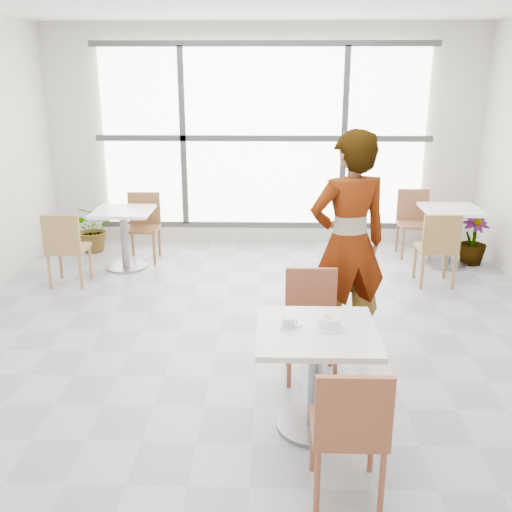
{
  "coord_description": "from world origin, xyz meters",
  "views": [
    {
      "loc": [
        0.12,
        -4.66,
        2.4
      ],
      "look_at": [
        0.0,
        -0.3,
        1.0
      ],
      "focal_mm": 40.97,
      "sensor_mm": 36.0,
      "label": 1
    }
  ],
  "objects_px": {
    "bg_chair_left_near": "(66,245)",
    "plant_right": "(473,240)",
    "main_table": "(316,360)",
    "bg_chair_right_far": "(414,218)",
    "chair_near": "(350,426)",
    "bg_chair_right_near": "(438,245)",
    "bg_table_right": "(450,228)",
    "coffee_cup": "(289,323)",
    "bg_chair_left_far": "(143,222)",
    "chair_far": "(311,316)",
    "oatmeal_bowl": "(329,322)",
    "person": "(348,244)",
    "plant_left": "(94,228)",
    "bg_table_left": "(124,231)"
  },
  "relations": [
    {
      "from": "bg_table_right",
      "to": "bg_chair_right_near",
      "type": "height_order",
      "value": "bg_chair_right_near"
    },
    {
      "from": "oatmeal_bowl",
      "to": "bg_chair_left_near",
      "type": "height_order",
      "value": "bg_chair_left_near"
    },
    {
      "from": "bg_table_right",
      "to": "bg_chair_left_near",
      "type": "bearing_deg",
      "value": -169.12
    },
    {
      "from": "main_table",
      "to": "coffee_cup",
      "type": "distance_m",
      "value": 0.32
    },
    {
      "from": "bg_chair_left_near",
      "to": "bg_chair_left_far",
      "type": "distance_m",
      "value": 1.25
    },
    {
      "from": "main_table",
      "to": "oatmeal_bowl",
      "type": "height_order",
      "value": "oatmeal_bowl"
    },
    {
      "from": "bg_table_right",
      "to": "plant_left",
      "type": "xyz_separation_m",
      "value": [
        -4.67,
        0.48,
        -0.16
      ]
    },
    {
      "from": "bg_table_left",
      "to": "bg_table_right",
      "type": "height_order",
      "value": "same"
    },
    {
      "from": "main_table",
      "to": "bg_table_left",
      "type": "distance_m",
      "value": 4.02
    },
    {
      "from": "bg_chair_left_far",
      "to": "bg_chair_left_near",
      "type": "bearing_deg",
      "value": -121.97
    },
    {
      "from": "bg_table_right",
      "to": "coffee_cup",
      "type": "bearing_deg",
      "value": -120.71
    },
    {
      "from": "oatmeal_bowl",
      "to": "person",
      "type": "height_order",
      "value": "person"
    },
    {
      "from": "bg_table_right",
      "to": "bg_chair_right_far",
      "type": "distance_m",
      "value": 0.59
    },
    {
      "from": "coffee_cup",
      "to": "bg_chair_left_far",
      "type": "distance_m",
      "value": 4.18
    },
    {
      "from": "person",
      "to": "plant_right",
      "type": "bearing_deg",
      "value": -145.72
    },
    {
      "from": "chair_far",
      "to": "chair_near",
      "type": "bearing_deg",
      "value": -85.55
    },
    {
      "from": "bg_table_right",
      "to": "bg_chair_left_near",
      "type": "height_order",
      "value": "bg_chair_left_near"
    },
    {
      "from": "coffee_cup",
      "to": "bg_chair_left_near",
      "type": "height_order",
      "value": "bg_chair_left_near"
    },
    {
      "from": "bg_table_left",
      "to": "chair_far",
      "type": "bearing_deg",
      "value": -50.38
    },
    {
      "from": "chair_far",
      "to": "oatmeal_bowl",
      "type": "relative_size",
      "value": 4.14
    },
    {
      "from": "bg_chair_left_near",
      "to": "plant_right",
      "type": "height_order",
      "value": "bg_chair_left_near"
    },
    {
      "from": "coffee_cup",
      "to": "bg_table_left",
      "type": "height_order",
      "value": "coffee_cup"
    },
    {
      "from": "chair_near",
      "to": "bg_chair_left_far",
      "type": "xyz_separation_m",
      "value": [
        -2.12,
        4.52,
        0.0
      ]
    },
    {
      "from": "chair_far",
      "to": "bg_chair_right_near",
      "type": "xyz_separation_m",
      "value": [
        1.57,
        2.05,
        0.0
      ]
    },
    {
      "from": "bg_chair_right_near",
      "to": "plant_left",
      "type": "height_order",
      "value": "bg_chair_right_near"
    },
    {
      "from": "bg_chair_left_near",
      "to": "chair_near",
      "type": "bearing_deg",
      "value": 128.81
    },
    {
      "from": "coffee_cup",
      "to": "person",
      "type": "xyz_separation_m",
      "value": [
        0.54,
        1.22,
        0.19
      ]
    },
    {
      "from": "bg_chair_right_far",
      "to": "plant_left",
      "type": "distance_m",
      "value": 4.33
    },
    {
      "from": "main_table",
      "to": "bg_chair_right_far",
      "type": "bearing_deg",
      "value": 68.67
    },
    {
      "from": "bg_chair_right_far",
      "to": "person",
      "type": "bearing_deg",
      "value": -113.66
    },
    {
      "from": "bg_chair_left_near",
      "to": "bg_chair_right_near",
      "type": "bearing_deg",
      "value": -178.4
    },
    {
      "from": "chair_far",
      "to": "bg_chair_right_near",
      "type": "relative_size",
      "value": 1.0
    },
    {
      "from": "oatmeal_bowl",
      "to": "plant_right",
      "type": "distance_m",
      "value": 4.29
    },
    {
      "from": "chair_near",
      "to": "bg_chair_right_near",
      "type": "xyz_separation_m",
      "value": [
        1.45,
        3.58,
        0.0
      ]
    },
    {
      "from": "chair_far",
      "to": "bg_chair_left_near",
      "type": "distance_m",
      "value": 3.29
    },
    {
      "from": "person",
      "to": "chair_far",
      "type": "bearing_deg",
      "value": 36.02
    },
    {
      "from": "main_table",
      "to": "bg_table_left",
      "type": "relative_size",
      "value": 1.07
    },
    {
      "from": "person",
      "to": "plant_right",
      "type": "height_order",
      "value": "person"
    },
    {
      "from": "bg_table_right",
      "to": "plant_right",
      "type": "bearing_deg",
      "value": 11.78
    },
    {
      "from": "bg_table_right",
      "to": "bg_chair_left_far",
      "type": "distance_m",
      "value": 3.92
    },
    {
      "from": "main_table",
      "to": "plant_left",
      "type": "xyz_separation_m",
      "value": [
        -2.73,
        4.09,
        -0.2
      ]
    },
    {
      "from": "bg_table_left",
      "to": "bg_chair_right_near",
      "type": "bearing_deg",
      "value": -8.48
    },
    {
      "from": "chair_near",
      "to": "plant_right",
      "type": "distance_m",
      "value": 4.9
    },
    {
      "from": "bg_chair_left_far",
      "to": "bg_chair_right_far",
      "type": "xyz_separation_m",
      "value": [
        3.58,
        0.3,
        0.0
      ]
    },
    {
      "from": "bg_table_right",
      "to": "bg_chair_right_near",
      "type": "distance_m",
      "value": 0.84
    },
    {
      "from": "chair_far",
      "to": "bg_table_right",
      "type": "bearing_deg",
      "value": 55.69
    },
    {
      "from": "chair_far",
      "to": "person",
      "type": "height_order",
      "value": "person"
    },
    {
      "from": "bg_chair_right_near",
      "to": "bg_chair_right_far",
      "type": "distance_m",
      "value": 1.24
    },
    {
      "from": "chair_far",
      "to": "plant_left",
      "type": "xyz_separation_m",
      "value": [
        -2.75,
        3.29,
        -0.18
      ]
    },
    {
      "from": "bg_chair_left_near",
      "to": "main_table",
      "type": "bearing_deg",
      "value": 134.05
    }
  ]
}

